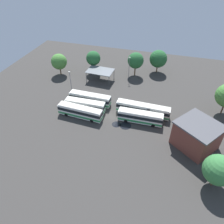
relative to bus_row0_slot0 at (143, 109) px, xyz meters
The scene contains 18 objects.
ground_plane 9.13m from the bus_row0_slot0, 21.06° to the left, with size 96.73×96.73×0.00m, color #383533.
bus_row0_slot0 is the anchor object (origin of this frame).
bus_row0_slot1 3.60m from the bus_row0_slot0, 87.90° to the left, with size 12.22×2.74×3.43m.
bus_row1_slot0 16.41m from the bus_row0_slot0, ahead, with size 12.78×2.67×3.43m.
bus_row1_slot1 16.80m from the bus_row0_slot0, 10.20° to the left, with size 11.89×2.77×3.43m.
bus_row1_slot2 17.85m from the bus_row0_slot0, 20.01° to the left, with size 12.99×3.19×3.43m.
depot_building 16.51m from the bus_row0_slot0, 149.19° to the left, with size 12.56×12.45×6.82m.
maintenance_shelter 23.63m from the bus_row0_slot0, 40.05° to the right, with size 9.30×6.40×3.78m.
lamp_post_by_building 20.88m from the bus_row0_slot0, 65.72° to the right, with size 0.56×0.28×8.32m.
lamp_post_mid_lot 24.57m from the bus_row0_slot0, ahead, with size 0.56×0.28×8.10m.
tree_south_edge 27.26m from the bus_row0_slot0, 91.31° to the right, with size 6.39×6.39×8.54m.
tree_east_edge 30.25m from the bus_row0_slot0, 41.99° to the right, with size 5.24×5.24×8.29m.
tree_west_edge 23.69m from the bus_row0_slot0, 72.69° to the right, with size 5.75×5.75×8.68m.
tree_north_edge 25.97m from the bus_row0_slot0, 133.17° to the left, with size 6.07×6.07×8.00m.
tree_northwest 37.09m from the bus_row0_slot0, 24.06° to the right, with size 5.68×5.68×7.90m.
puddle_front_lane 9.01m from the bus_row0_slot0, 46.40° to the left, with size 2.50×2.50×0.01m, color black.
puddle_near_shelter 20.38m from the bus_row0_slot0, 10.56° to the right, with size 2.56×2.56×0.01m, color black.
puddle_between_rows 7.42m from the bus_row0_slot0, 60.31° to the left, with size 3.15×3.15×0.01m, color black.
Camera 1 is at (-13.45, 45.46, 39.26)m, focal length 34.36 mm.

